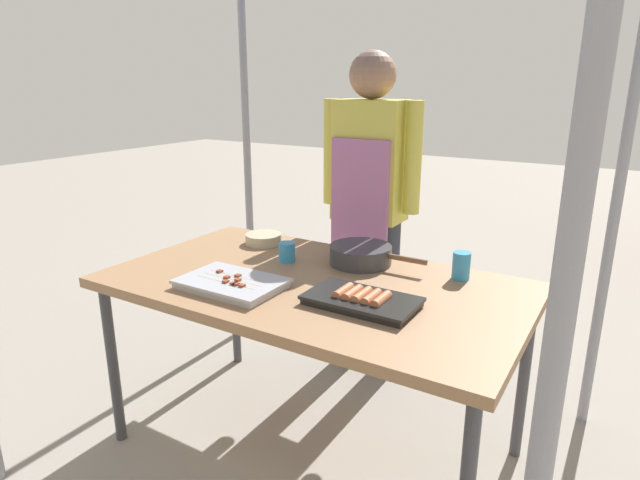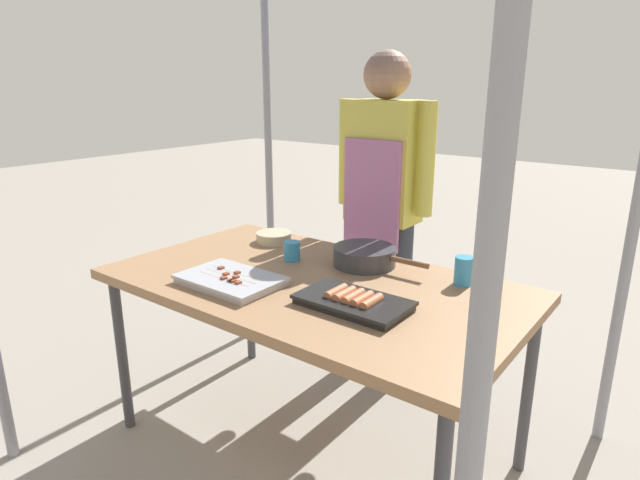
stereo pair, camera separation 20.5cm
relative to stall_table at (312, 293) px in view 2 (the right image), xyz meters
The scene contains 9 objects.
ground_plane 0.70m from the stall_table, ahead, with size 18.00×18.00×0.00m, color gray.
stall_table is the anchor object (origin of this frame).
tray_grilled_sausages 0.30m from the stall_table, 23.29° to the right, with size 0.38×0.22×0.05m.
tray_meat_skewers 0.32m from the stall_table, 135.08° to the right, with size 0.38×0.26×0.04m.
cooking_wok 0.30m from the stall_table, 76.18° to the left, with size 0.42×0.26×0.08m.
condiment_bowl 0.55m from the stall_table, 147.58° to the left, with size 0.17×0.17×0.05m, color #BFB28C.
drink_cup_near_edge 0.27m from the stall_table, 147.96° to the left, with size 0.07×0.07×0.08m, color #338CBF.
drink_cup_by_wok 0.58m from the stall_table, 33.07° to the left, with size 0.07×0.07×0.11m, color #338CBF.
vendor_woman 0.77m from the stall_table, 99.54° to the left, with size 0.52×0.23×1.63m.
Camera 2 is at (1.20, -1.52, 1.49)m, focal length 30.06 mm.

